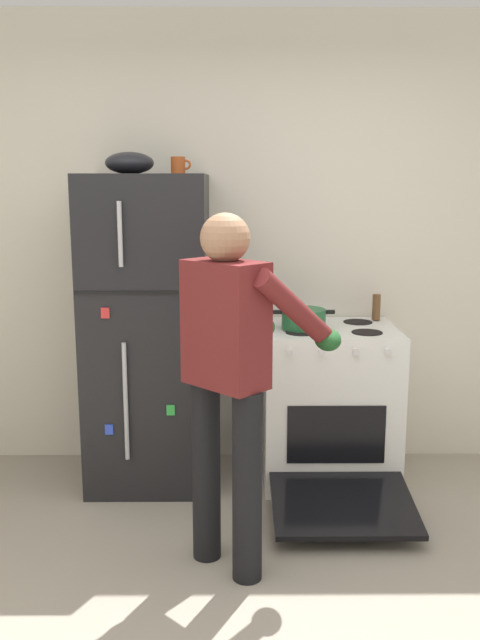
# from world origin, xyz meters

# --- Properties ---
(kitchen_wall_back) EXTENTS (6.00, 0.10, 2.70)m
(kitchen_wall_back) POSITION_xyz_m (0.00, 1.95, 1.35)
(kitchen_wall_back) COLOR silver
(kitchen_wall_back) RESTS_ON ground
(refrigerator) EXTENTS (0.68, 0.72, 1.76)m
(refrigerator) POSITION_xyz_m (-0.50, 1.57, 0.88)
(refrigerator) COLOR black
(refrigerator) RESTS_ON ground
(stove_range) EXTENTS (0.76, 1.22, 0.91)m
(stove_range) POSITION_xyz_m (0.54, 1.55, 0.44)
(stove_range) COLOR white
(stove_range) RESTS_ON ground
(person_cook) EXTENTS (0.72, 0.75, 1.60)m
(person_cook) POSITION_xyz_m (-0.01, 0.61, 0.96)
(person_cook) COLOR black
(person_cook) RESTS_ON ground
(red_pot) EXTENTS (0.35, 0.25, 0.11)m
(red_pot) POSITION_xyz_m (0.38, 1.52, 0.97)
(red_pot) COLOR #236638
(red_pot) RESTS_ON stove_range
(coffee_mug) EXTENTS (0.11, 0.08, 0.10)m
(coffee_mug) POSITION_xyz_m (-0.32, 1.62, 1.81)
(coffee_mug) COLOR #B24C1E
(coffee_mug) RESTS_ON refrigerator
(pepper_mill) EXTENTS (0.05, 0.05, 0.15)m
(pepper_mill) POSITION_xyz_m (0.84, 1.77, 0.99)
(pepper_mill) COLOR brown
(pepper_mill) RESTS_ON stove_range
(mixing_bowl) EXTENTS (0.26, 0.26, 0.12)m
(mixing_bowl) POSITION_xyz_m (-0.58, 1.57, 1.82)
(mixing_bowl) COLOR black
(mixing_bowl) RESTS_ON refrigerator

